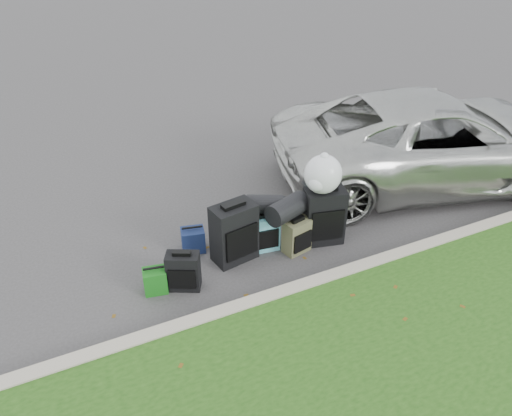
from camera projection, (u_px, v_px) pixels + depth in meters
name	position (u px, v px, depth m)	size (l,w,h in m)	color
ground	(269.00, 247.00, 6.83)	(120.00, 120.00, 0.00)	#383535
curb	(306.00, 287.00, 6.02)	(120.00, 0.18, 0.15)	#9E937F
suv	(435.00, 139.00, 8.09)	(2.40, 5.21, 1.45)	#B7B7B2
suitcase_small_black	(183.00, 271.00, 6.01)	(0.40, 0.22, 0.50)	black
suitcase_large_black_left	(234.00, 233.00, 6.42)	(0.56, 0.34, 0.81)	black
suitcase_olive	(297.00, 236.00, 6.63)	(0.35, 0.22, 0.49)	#424229
suitcase_teal	(265.00, 233.00, 6.68)	(0.36, 0.21, 0.51)	teal
suitcase_large_black_right	(324.00, 216.00, 6.76)	(0.54, 0.32, 0.80)	black
tote_green	(155.00, 281.00, 6.00)	(0.27, 0.22, 0.31)	#156215
tote_navy	(193.00, 240.00, 6.69)	(0.31, 0.24, 0.33)	#15234C
duffel_left	(287.00, 209.00, 6.47)	(0.30, 0.30, 0.56)	black
duffel_right	(265.00, 205.00, 6.55)	(0.26, 0.26, 0.47)	black
trash_bag	(323.00, 174.00, 6.39)	(0.50, 0.50, 0.50)	white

